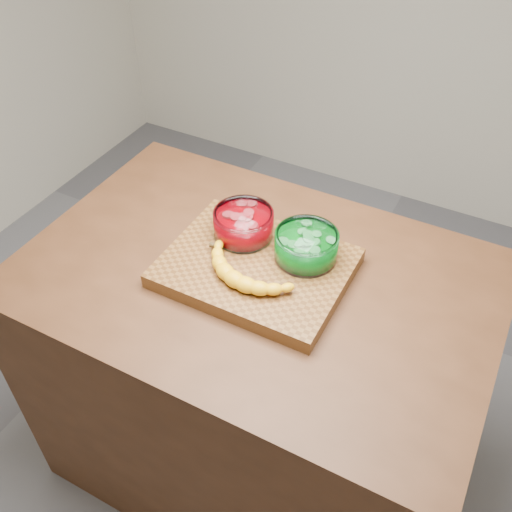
% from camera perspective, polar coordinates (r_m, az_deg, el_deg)
% --- Properties ---
extents(ground, '(3.50, 3.50, 0.00)m').
position_cam_1_polar(ground, '(2.17, 0.00, -19.02)').
color(ground, '#5D5D62').
rests_on(ground, ground).
extents(counter, '(1.20, 0.80, 0.90)m').
position_cam_1_polar(counter, '(1.79, 0.00, -12.13)').
color(counter, '#482915').
rests_on(counter, ground).
extents(cutting_board, '(0.45, 0.35, 0.04)m').
position_cam_1_polar(cutting_board, '(1.43, 0.00, -1.18)').
color(cutting_board, brown).
rests_on(cutting_board, counter).
extents(bowl_red, '(0.16, 0.16, 0.07)m').
position_cam_1_polar(bowl_red, '(1.47, -1.25, 3.19)').
color(bowl_red, white).
rests_on(bowl_red, cutting_board).
extents(bowl_green, '(0.16, 0.16, 0.07)m').
position_cam_1_polar(bowl_green, '(1.41, 5.04, 1.00)').
color(bowl_green, white).
rests_on(bowl_green, cutting_board).
extents(banana, '(0.28, 0.15, 0.04)m').
position_cam_1_polar(banana, '(1.37, -0.81, -1.46)').
color(banana, yellow).
rests_on(banana, cutting_board).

